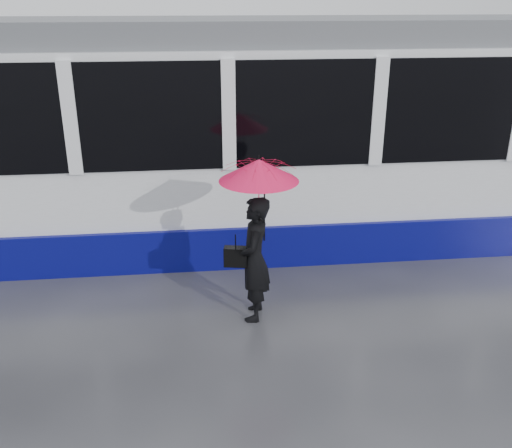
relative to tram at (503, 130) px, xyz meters
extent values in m
plane|color=#2A2B2F|center=(-3.62, -2.50, -1.64)|extent=(90.00, 90.00, 0.00)
cube|color=#3F3D38|center=(-3.62, -0.72, -1.63)|extent=(34.00, 0.07, 0.02)
cube|color=#3F3D38|center=(-3.62, 0.72, -1.63)|extent=(34.00, 0.07, 0.02)
cube|color=white|center=(0.00, 0.00, -0.11)|extent=(24.00, 2.40, 2.95)
cube|color=#090B67|center=(0.00, 0.00, -1.33)|extent=(24.00, 2.56, 0.62)
cube|color=black|center=(0.00, 0.00, 0.56)|extent=(23.00, 2.48, 1.40)
imported|color=black|center=(-4.31, -2.56, -0.87)|extent=(0.47, 0.62, 1.53)
imported|color=#FD1596|center=(-4.26, -2.56, -0.02)|extent=(0.98, 1.00, 0.77)
cone|color=#FD1596|center=(-4.26, -2.56, 0.22)|extent=(1.06, 1.06, 0.25)
cylinder|color=black|center=(-4.26, -2.56, 0.36)|extent=(0.01, 0.01, 0.06)
cylinder|color=black|center=(-4.19, -2.54, -0.31)|extent=(0.02, 0.02, 0.67)
cube|color=black|center=(-4.53, -2.54, -0.83)|extent=(0.29, 0.17, 0.24)
cylinder|color=black|center=(-4.53, -2.54, -0.63)|extent=(0.01, 0.01, 0.18)
camera|label=1|loc=(-4.97, -8.59, 2.02)|focal=40.00mm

